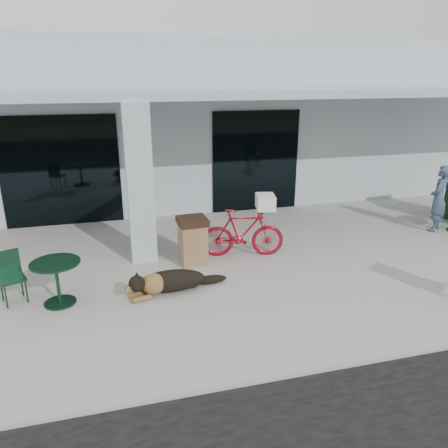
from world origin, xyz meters
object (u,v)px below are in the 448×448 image
object	(u,v)px
bicycle	(243,233)
dog	(172,280)
cafe_table_near	(58,283)
person	(439,199)
cafe_chair_near	(12,278)
trash_receptacle	(193,241)

from	to	relation	value
bicycle	dog	size ratio (longest dim) A/B	1.26
dog	cafe_table_near	size ratio (longest dim) A/B	1.70
bicycle	person	size ratio (longest dim) A/B	1.06
bicycle	cafe_table_near	bearing A→B (deg)	120.06
person	dog	bearing A→B (deg)	-24.15
dog	person	size ratio (longest dim) A/B	0.85
bicycle	cafe_table_near	distance (m)	3.70
cafe_chair_near	trash_receptacle	distance (m)	3.27
bicycle	dog	bearing A→B (deg)	137.86
dog	trash_receptacle	distance (m)	1.27
cafe_chair_near	trash_receptacle	world-z (taller)	trash_receptacle
cafe_chair_near	trash_receptacle	size ratio (longest dim) A/B	0.90
person	trash_receptacle	world-z (taller)	person
dog	trash_receptacle	bearing A→B (deg)	46.55
cafe_chair_near	trash_receptacle	xyz separation A→B (m)	(3.17, 0.80, 0.05)
trash_receptacle	bicycle	bearing A→B (deg)	5.36
person	cafe_chair_near	bearing A→B (deg)	-29.50
dog	cafe_chair_near	world-z (taller)	cafe_chair_near
person	trash_receptacle	xyz separation A→B (m)	(-6.02, -0.40, -0.32)
cafe_table_near	trash_receptacle	size ratio (longest dim) A/B	0.83
cafe_chair_near	trash_receptacle	bearing A→B (deg)	-8.00
cafe_chair_near	person	size ratio (longest dim) A/B	0.54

